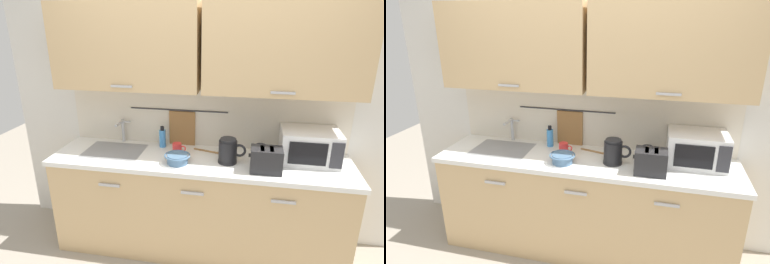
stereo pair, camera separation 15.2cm
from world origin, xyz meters
TOP-DOWN VIEW (x-y plane):
  - counter_unit at (-0.01, 0.30)m, footprint 2.53×0.64m
  - back_wall_assembly at (-0.00, 0.53)m, footprint 3.70×0.41m
  - sink_faucet at (-0.77, 0.53)m, footprint 0.09×0.17m
  - microwave at (0.90, 0.41)m, footprint 0.46×0.35m
  - electric_kettle at (0.25, 0.26)m, footprint 0.23×0.16m
  - dish_soap_bottle at (-0.37, 0.49)m, footprint 0.06×0.06m
  - mug_near_sink at (-0.20, 0.36)m, footprint 0.12×0.08m
  - mixing_bowl at (-0.16, 0.17)m, footprint 0.21×0.21m
  - toaster at (0.55, 0.16)m, footprint 0.26×0.17m
  - mug_by_kettle at (0.51, 0.47)m, footprint 0.12×0.08m
  - wooden_spoon at (0.09, 0.44)m, footprint 0.27×0.10m

SIDE VIEW (x-z plane):
  - counter_unit at x=-0.01m, z-range 0.01..0.91m
  - wooden_spoon at x=0.09m, z-range 0.90..0.91m
  - mixing_bowl at x=-0.16m, z-range 0.91..0.98m
  - mug_near_sink at x=-0.20m, z-range 0.90..1.00m
  - mug_by_kettle at x=0.51m, z-range 0.90..1.00m
  - dish_soap_bottle at x=-0.37m, z-range 0.89..1.08m
  - toaster at x=0.55m, z-range 0.90..1.09m
  - electric_kettle at x=0.25m, z-range 0.90..1.11m
  - microwave at x=0.90m, z-range 0.90..1.17m
  - sink_faucet at x=-0.77m, z-range 0.93..1.15m
  - back_wall_assembly at x=0.00m, z-range 0.27..2.77m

